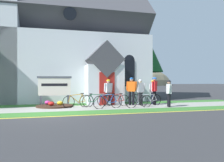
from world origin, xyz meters
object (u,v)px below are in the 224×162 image
cyclist_in_red_jersey (132,89)px  bicycle_green (108,101)px  bicycle_orange (95,100)px  cyclist_in_white_jersey (140,90)px  cyclist_in_green_jersey (108,90)px  cyclist_in_orange_jersey (155,88)px  church_sign (55,87)px  bicycle_black (139,101)px  bicycle_yellow (150,100)px  bicycle_white (116,100)px  bicycle_blue (77,101)px  cyclist_in_blue_jersey (169,91)px  roadside_conifer (139,45)px  cyclist_in_yellow_jersey (153,90)px

cyclist_in_red_jersey → bicycle_green: bearing=-147.6°
bicycle_green → bicycle_orange: size_ratio=1.07×
cyclist_in_white_jersey → bicycle_green: bearing=-155.6°
cyclist_in_green_jersey → cyclist_in_white_jersey: bearing=-10.9°
bicycle_green → cyclist_in_orange_jersey: size_ratio=1.00×
cyclist_in_red_jersey → cyclist_in_green_jersey: (-1.45, 0.30, -0.09)m
cyclist_in_red_jersey → church_sign: bearing=168.6°
bicycle_black → cyclist_in_red_jersey: 1.45m
bicycle_yellow → cyclist_in_orange_jersey: size_ratio=0.95×
church_sign → bicycle_green: bearing=-35.9°
bicycle_yellow → cyclist_in_red_jersey: cyclist_in_red_jersey is taller
bicycle_green → church_sign: bearing=144.1°
bicycle_green → bicycle_black: bearing=-3.9°
bicycle_white → bicycle_blue: 2.43m
bicycle_green → cyclist_in_blue_jersey: size_ratio=1.12×
roadside_conifer → cyclist_in_green_jersey: bearing=-128.4°
church_sign → bicycle_green: church_sign is taller
bicycle_green → roadside_conifer: bearing=55.9°
cyclist_in_yellow_jersey → cyclist_in_blue_jersey: bearing=-82.1°
church_sign → bicycle_black: church_sign is taller
bicycle_white → bicycle_black: bicycle_black is taller
bicycle_orange → cyclist_in_blue_jersey: size_ratio=1.04×
church_sign → cyclist_in_yellow_jersey: 6.36m
bicycle_white → roadside_conifer: roadside_conifer is taller
bicycle_white → cyclist_in_orange_jersey: cyclist_in_orange_jersey is taller
bicycle_yellow → cyclist_in_yellow_jersey: cyclist_in_yellow_jersey is taller
cyclist_in_red_jersey → cyclist_in_green_jersey: 1.48m
bicycle_green → cyclist_in_white_jersey: (2.38, 1.08, 0.57)m
church_sign → cyclist_in_yellow_jersey: size_ratio=1.32×
cyclist_in_yellow_jersey → roadside_conifer: bearing=77.9°
bicycle_green → bicycle_black: size_ratio=1.04×
bicycle_blue → bicycle_black: bicycle_blue is taller
bicycle_black → roadside_conifer: size_ratio=0.24×
church_sign → bicycle_white: size_ratio=1.18×
bicycle_orange → bicycle_blue: bearing=-170.4°
bicycle_blue → bicycle_black: 3.59m
bicycle_white → cyclist_in_red_jersey: 1.27m
bicycle_white → bicycle_blue: bicycle_blue is taller
bicycle_yellow → cyclist_in_orange_jersey: 0.93m
bicycle_green → cyclist_in_red_jersey: (1.82, 1.16, 0.66)m
bicycle_yellow → cyclist_in_white_jersey: cyclist_in_white_jersey is taller
bicycle_blue → cyclist_in_white_jersey: bearing=4.1°
cyclist_in_green_jersey → church_sign: bearing=168.9°
bicycle_green → cyclist_in_green_jersey: bearing=75.6°
bicycle_blue → cyclist_in_blue_jersey: 5.43m
roadside_conifer → cyclist_in_red_jersey: bearing=-116.1°
bicycle_yellow → roadside_conifer: bearing=74.6°
bicycle_orange → bicycle_yellow: size_ratio=0.98×
bicycle_green → cyclist_in_orange_jersey: (3.35, 1.02, 0.68)m
bicycle_blue → roadside_conifer: 9.64m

